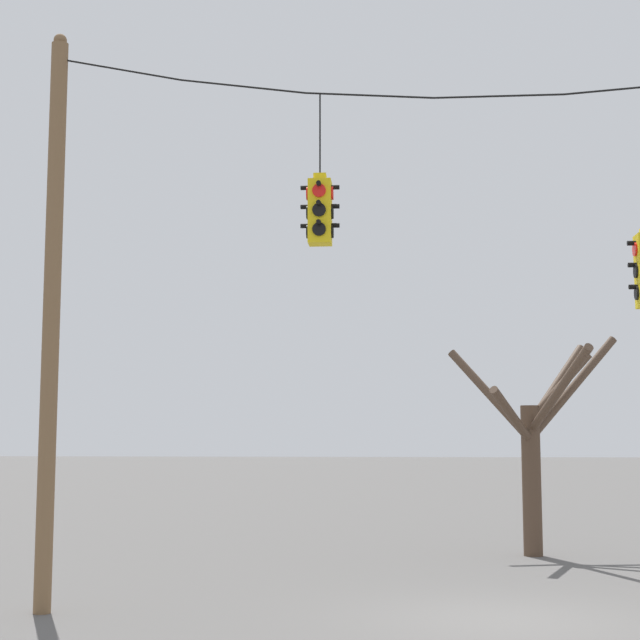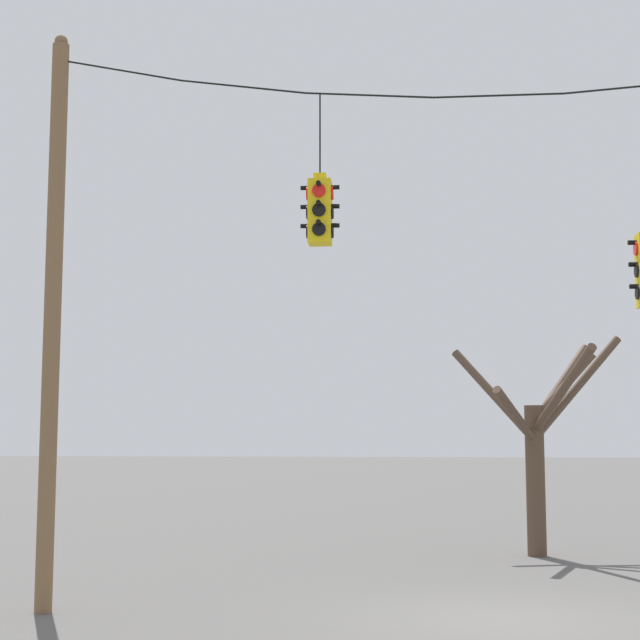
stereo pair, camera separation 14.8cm
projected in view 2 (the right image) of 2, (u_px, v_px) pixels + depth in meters
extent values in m
plane|color=#565451|center=(510.00, 621.00, 13.60)|extent=(200.00, 200.00, 0.00)
cylinder|color=brown|center=(52.00, 319.00, 14.72)|extent=(0.26, 0.26, 8.60)
sphere|color=brown|center=(61.00, 42.00, 15.23)|extent=(0.20, 0.20, 0.20)
cylinder|color=black|center=(121.00, 70.00, 15.08)|extent=(1.92, 0.03, 0.42)
cylinder|color=black|center=(243.00, 87.00, 14.88)|extent=(1.92, 0.03, 0.29)
cylinder|color=black|center=(369.00, 95.00, 14.68)|extent=(1.92, 0.03, 0.16)
cylinder|color=black|center=(498.00, 95.00, 14.50)|extent=(1.92, 0.03, 0.03)
cylinder|color=black|center=(631.00, 87.00, 14.34)|extent=(1.92, 0.03, 0.16)
cube|color=yellow|center=(320.00, 212.00, 14.54)|extent=(0.34, 0.34, 0.97)
cube|color=yellow|center=(320.00, 178.00, 14.60)|extent=(0.19, 0.19, 0.10)
cylinder|color=black|center=(320.00, 134.00, 14.68)|extent=(0.02, 0.02, 1.24)
cylinder|color=red|center=(319.00, 190.00, 14.39)|extent=(0.20, 0.03, 0.20)
cylinder|color=black|center=(319.00, 184.00, 14.36)|extent=(0.07, 0.12, 0.07)
cylinder|color=black|center=(319.00, 210.00, 14.36)|extent=(0.20, 0.03, 0.20)
cylinder|color=black|center=(319.00, 203.00, 14.32)|extent=(0.07, 0.12, 0.07)
cylinder|color=black|center=(319.00, 229.00, 14.32)|extent=(0.20, 0.03, 0.20)
cylinder|color=black|center=(319.00, 222.00, 14.29)|extent=(0.07, 0.12, 0.07)
cylinder|color=red|center=(321.00, 196.00, 14.76)|extent=(0.20, 0.03, 0.20)
cylinder|color=black|center=(321.00, 191.00, 14.81)|extent=(0.07, 0.12, 0.07)
cylinder|color=black|center=(321.00, 215.00, 14.72)|extent=(0.20, 0.03, 0.20)
cylinder|color=black|center=(321.00, 210.00, 14.78)|extent=(0.07, 0.12, 0.07)
cylinder|color=black|center=(321.00, 234.00, 14.69)|extent=(0.20, 0.03, 0.20)
cylinder|color=black|center=(321.00, 229.00, 14.75)|extent=(0.07, 0.12, 0.07)
cylinder|color=red|center=(308.00, 194.00, 14.59)|extent=(0.03, 0.20, 0.20)
cylinder|color=black|center=(305.00, 188.00, 14.61)|extent=(0.12, 0.07, 0.07)
cylinder|color=black|center=(308.00, 213.00, 14.56)|extent=(0.03, 0.20, 0.20)
cylinder|color=black|center=(305.00, 207.00, 14.57)|extent=(0.12, 0.07, 0.07)
cylinder|color=black|center=(308.00, 232.00, 14.52)|extent=(0.03, 0.20, 0.20)
cylinder|color=black|center=(305.00, 226.00, 14.54)|extent=(0.12, 0.07, 0.07)
cylinder|color=red|center=(332.00, 193.00, 14.56)|extent=(0.03, 0.20, 0.20)
cylinder|color=black|center=(335.00, 187.00, 14.56)|extent=(0.12, 0.07, 0.07)
cylinder|color=black|center=(332.00, 212.00, 14.52)|extent=(0.03, 0.20, 0.20)
cylinder|color=black|center=(335.00, 206.00, 14.53)|extent=(0.12, 0.07, 0.07)
cylinder|color=black|center=(332.00, 231.00, 14.49)|extent=(0.03, 0.20, 0.20)
cylinder|color=black|center=(335.00, 225.00, 14.50)|extent=(0.12, 0.07, 0.07)
cylinder|color=red|center=(636.00, 249.00, 14.06)|extent=(0.03, 0.20, 0.20)
cylinder|color=black|center=(632.00, 243.00, 14.08)|extent=(0.12, 0.07, 0.07)
cylinder|color=black|center=(636.00, 271.00, 14.03)|extent=(0.03, 0.20, 0.20)
cylinder|color=black|center=(633.00, 264.00, 14.04)|extent=(0.12, 0.07, 0.07)
cylinder|color=black|center=(637.00, 293.00, 13.99)|extent=(0.03, 0.20, 0.20)
cylinder|color=black|center=(634.00, 286.00, 14.00)|extent=(0.12, 0.07, 0.07)
cylinder|color=brown|center=(535.00, 480.00, 21.02)|extent=(0.41, 0.41, 3.20)
cylinder|color=brown|center=(562.00, 392.00, 20.00)|extent=(1.05, 2.56, 1.79)
cylinder|color=brown|center=(494.00, 395.00, 21.67)|extent=(1.83, 0.96, 2.09)
cylinder|color=brown|center=(563.00, 388.00, 21.08)|extent=(1.42, 0.43, 1.55)
cylinder|color=brown|center=(516.00, 416.00, 20.52)|extent=(1.11, 1.58, 1.21)
cylinder|color=brown|center=(577.00, 388.00, 21.40)|extent=(2.11, 0.69, 2.32)
cylinder|color=brown|center=(560.00, 385.00, 21.82)|extent=(1.58, 1.47, 1.90)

